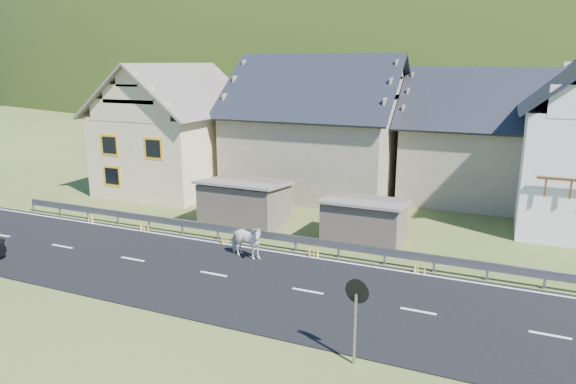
% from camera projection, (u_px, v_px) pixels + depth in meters
% --- Properties ---
extents(ground, '(160.00, 160.00, 0.00)m').
position_uv_depth(ground, '(214.00, 275.00, 20.37)').
color(ground, '#3B4D1D').
rests_on(ground, ground).
extents(road, '(60.00, 7.00, 0.04)m').
position_uv_depth(road, '(214.00, 274.00, 20.36)').
color(road, black).
rests_on(road, ground).
extents(lane_markings, '(60.00, 6.60, 0.01)m').
position_uv_depth(lane_markings, '(214.00, 274.00, 20.36)').
color(lane_markings, silver).
rests_on(lane_markings, road).
extents(guardrail, '(28.10, 0.09, 0.75)m').
position_uv_depth(guardrail, '(255.00, 234.00, 23.51)').
color(guardrail, '#93969B').
rests_on(guardrail, ground).
extents(shed_left, '(4.30, 3.30, 2.40)m').
position_uv_depth(shed_left, '(245.00, 203.00, 26.65)').
color(shed_left, '#67584D').
rests_on(shed_left, ground).
extents(shed_right, '(3.80, 2.90, 2.20)m').
position_uv_depth(shed_right, '(364.00, 222.00, 23.76)').
color(shed_right, '#67584D').
rests_on(shed_right, ground).
extents(house_cream, '(7.80, 9.80, 8.30)m').
position_uv_depth(house_cream, '(175.00, 122.00, 33.80)').
color(house_cream, beige).
rests_on(house_cream, ground).
extents(house_stone_a, '(10.80, 9.80, 8.90)m').
position_uv_depth(house_stone_a, '(319.00, 119.00, 32.98)').
color(house_stone_a, gray).
rests_on(house_stone_a, ground).
extents(house_stone_b, '(9.80, 8.80, 8.10)m').
position_uv_depth(house_stone_b, '(486.00, 130.00, 31.06)').
color(house_stone_b, gray).
rests_on(house_stone_b, ground).
extents(mountain, '(440.00, 280.00, 260.00)m').
position_uv_depth(mountain, '(489.00, 143.00, 183.85)').
color(mountain, '#18340D').
rests_on(mountain, ground).
extents(conifer_patch, '(76.00, 50.00, 28.00)m').
position_uv_depth(conifer_patch, '(250.00, 71.00, 137.89)').
color(conifer_patch, black).
rests_on(conifer_patch, ground).
extents(horse, '(1.08, 1.90, 1.52)m').
position_uv_depth(horse, '(246.00, 241.00, 21.88)').
color(horse, white).
rests_on(horse, road).
extents(traffic_mirror, '(0.70, 0.24, 2.52)m').
position_uv_depth(traffic_mirror, '(357.00, 302.00, 13.99)').
color(traffic_mirror, '#93969B').
rests_on(traffic_mirror, ground).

